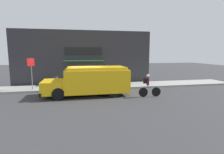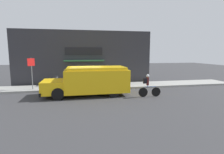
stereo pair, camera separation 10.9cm
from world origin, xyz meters
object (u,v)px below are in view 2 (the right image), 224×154
at_px(school_bus, 90,80).
at_px(cyclist, 148,86).
at_px(stop_sign_post, 31,68).
at_px(trash_bin, 56,81).

distance_m(school_bus, cyclist, 4.16).
height_order(stop_sign_post, trash_bin, stop_sign_post).
xyz_separation_m(school_bus, stop_sign_post, (-4.52, 2.14, 0.78)).
height_order(school_bus, trash_bin, school_bus).
bearing_deg(cyclist, trash_bin, 150.32).
height_order(cyclist, trash_bin, cyclist).
relative_size(cyclist, stop_sign_post, 0.63).
height_order(cyclist, stop_sign_post, stop_sign_post).
xyz_separation_m(stop_sign_post, trash_bin, (1.68, 0.87, -1.24)).
xyz_separation_m(school_bus, cyclist, (3.94, -1.30, -0.30)).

